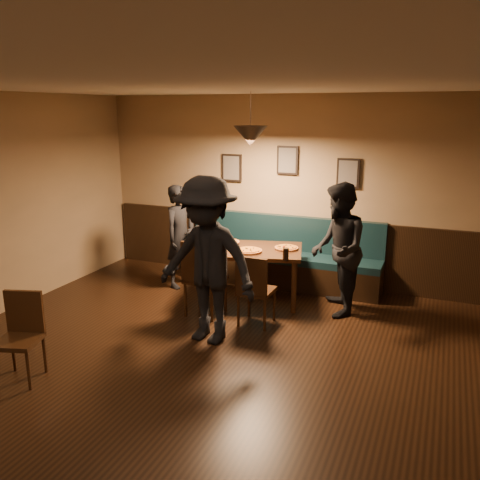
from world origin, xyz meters
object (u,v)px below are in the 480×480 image
Objects in this scene: diner_left at (180,237)px; cafe_chair_far at (18,339)px; booth_bench at (280,253)px; diner_right at (338,250)px; dining_table at (250,275)px; chair_near_right at (257,289)px; chair_near_left at (205,277)px; tabasco_bottle at (284,249)px; diner_front at (207,261)px; soda_glass at (286,254)px.

diner_left reaches higher than cafe_chair_far.
cafe_chair_far is at bearing -169.96° from diner_left.
booth_bench is 1.31m from diner_right.
booth_bench is at bearing 61.99° from dining_table.
chair_near_right is 0.53× the size of diner_right.
diner_right reaches higher than chair_near_left.
cafe_chair_far is at bearing -122.38° from tabasco_bottle.
tabasco_bottle is at bearing 79.61° from chair_near_right.
diner_left is 1.91m from diner_front.
diner_left is at bearing 137.73° from chair_near_left.
booth_bench is at bearing 111.00° from tabasco_bottle.
chair_near_left is at bearing -109.99° from booth_bench.
diner_right reaches higher than booth_bench.
diner_front reaches higher than chair_near_left.
booth_bench is at bearing 73.32° from chair_near_left.
booth_bench is 0.93m from tabasco_bottle.
cafe_chair_far is (-0.12, -3.01, -0.33)m from diner_left.
tabasco_bottle is at bearing -19.15° from dining_table.
soda_glass is at bearing -68.87° from booth_bench.
chair_near_left reaches higher than cafe_chair_far.
diner_front is (-0.36, -0.63, 0.50)m from chair_near_right.
tabasco_bottle reaches higher than dining_table.
chair_near_right is at bearing -77.42° from dining_table.
tabasco_bottle is at bearing 111.48° from soda_glass.
chair_near_right is at bearing -145.00° from cafe_chair_far.
dining_table is at bearing -85.95° from diner_left.
chair_near_left is (-0.53, -1.45, 0.00)m from booth_bench.
soda_glass is (0.25, 0.35, 0.38)m from chair_near_right.
chair_near_right is (0.18, -1.48, -0.05)m from booth_bench.
diner_right is 0.68m from soda_glass.
tabasco_bottle is (-0.70, -0.06, -0.05)m from diner_right.
cafe_chair_far is at bearing -112.01° from booth_bench.
booth_bench reaches higher than dining_table.
cafe_chair_far is (-0.94, -2.17, -0.07)m from chair_near_left.
chair_near_right is 0.76m from tabasco_bottle.
diner_front reaches higher than chair_near_right.
chair_near_left is at bearing 178.46° from chair_near_right.
diner_left is 3.03m from cafe_chair_far.
diner_right reaches higher than dining_table.
diner_front is 1.39m from tabasco_bottle.
diner_right is at bearing -13.76° from dining_table.
diner_front reaches higher than cafe_chair_far.
diner_front reaches higher than diner_right.
chair_near_left is 0.66× the size of diner_left.
diner_front is at bearing -94.65° from booth_bench.
soda_glass is at bearing -93.73° from diner_left.
cafe_chair_far is (-1.78, -2.81, -0.37)m from tabasco_bottle.
chair_near_left is 1.10m from tabasco_bottle.
chair_near_right is 1.17m from diner_right.
dining_table is 1.61× the size of cafe_chair_far.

